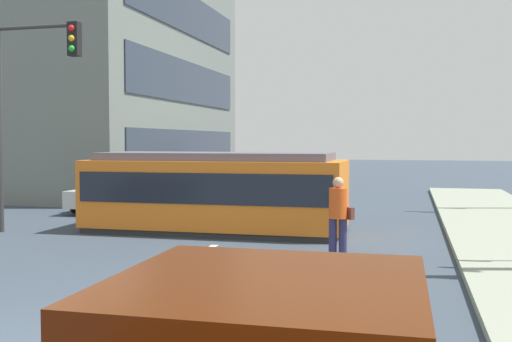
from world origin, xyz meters
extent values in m
plane|color=#384350|center=(0.00, 10.00, 0.00)|extent=(120.00, 120.00, 0.00)
cube|color=silver|center=(0.00, 2.00, 0.01)|extent=(0.16, 2.40, 0.01)
cube|color=silver|center=(0.00, 6.00, 0.01)|extent=(0.16, 2.40, 0.01)
cube|color=silver|center=(0.00, 15.23, 0.01)|extent=(0.16, 2.40, 0.01)
cube|color=silver|center=(0.00, 21.23, 0.01)|extent=(0.16, 2.40, 0.01)
cube|color=#2D3847|center=(-5.82, 21.07, 1.92)|extent=(0.06, 13.24, 1.92)
cube|color=#2D3847|center=(-5.82, 21.07, 5.12)|extent=(0.06, 13.24, 1.92)
cube|color=#2D3847|center=(-5.82, 21.07, 8.32)|extent=(0.06, 13.24, 1.92)
cube|color=orange|center=(-0.65, 9.23, 1.01)|extent=(6.75, 2.55, 1.73)
cube|color=#2D2D2D|center=(-0.65, 9.23, 0.07)|extent=(6.61, 2.43, 0.15)
cube|color=#5A5867|center=(-0.65, 9.23, 1.98)|extent=(6.07, 2.17, 0.20)
cube|color=#1E232D|center=(-0.65, 9.23, 1.22)|extent=(6.48, 2.59, 0.76)
cube|color=#B8B8BC|center=(-1.78, 18.59, 1.06)|extent=(2.55, 5.72, 1.52)
cube|color=black|center=(-1.75, 15.79, 1.29)|extent=(2.25, 0.14, 0.91)
cube|color=black|center=(-1.78, 18.59, 1.34)|extent=(2.59, 4.86, 0.61)
cylinder|color=black|center=(-1.76, 16.77, 0.45)|extent=(2.56, 0.92, 0.90)
cylinder|color=black|center=(-1.80, 20.41, 0.45)|extent=(2.56, 0.92, 0.90)
cylinder|color=#2D2A54|center=(2.82, 6.12, 0.42)|extent=(0.16, 0.16, 0.85)
cylinder|color=#2D2A54|center=(3.02, 6.12, 0.42)|extent=(0.16, 0.16, 0.85)
cylinder|color=#DF5019|center=(2.92, 6.12, 1.15)|extent=(0.36, 0.36, 0.60)
sphere|color=tan|center=(2.92, 6.12, 1.56)|extent=(0.22, 0.22, 0.22)
cube|color=brown|center=(3.14, 6.17, 0.95)|extent=(0.22, 0.21, 0.24)
cube|color=#4E1D05|center=(3.45, -2.25, 1.27)|extent=(1.92, 1.92, 0.55)
cube|color=silver|center=(-5.38, 13.23, 0.52)|extent=(1.89, 4.46, 0.55)
cube|color=black|center=(-5.38, 13.08, 0.99)|extent=(1.73, 2.46, 0.40)
cylinder|color=black|center=(-6.32, 14.56, 0.32)|extent=(0.22, 0.64, 0.64)
cylinder|color=black|center=(-4.46, 14.57, 0.32)|extent=(0.22, 0.64, 0.64)
cylinder|color=black|center=(-6.31, 11.89, 0.32)|extent=(0.22, 0.64, 0.64)
cylinder|color=black|center=(-4.45, 11.90, 0.32)|extent=(0.22, 0.64, 0.64)
cube|color=#B5B7D2|center=(-5.38, 19.60, 0.52)|extent=(1.75, 4.14, 0.55)
cube|color=black|center=(-5.38, 19.45, 0.99)|extent=(1.60, 2.28, 0.40)
cylinder|color=black|center=(-6.25, 20.84, 0.32)|extent=(0.22, 0.64, 0.64)
cylinder|color=black|center=(-4.52, 20.85, 0.32)|extent=(0.22, 0.64, 0.64)
cylinder|color=black|center=(-6.24, 18.35, 0.32)|extent=(0.22, 0.64, 0.64)
cylinder|color=black|center=(-4.51, 18.36, 0.32)|extent=(0.22, 0.64, 0.64)
cube|color=maroon|center=(-4.99, 26.41, 0.52)|extent=(1.91, 4.43, 0.55)
cube|color=black|center=(-4.99, 26.26, 0.99)|extent=(1.74, 2.44, 0.40)
cylinder|color=black|center=(-5.92, 27.75, 0.32)|extent=(0.22, 0.64, 0.64)
cylinder|color=black|center=(-4.04, 27.73, 0.32)|extent=(0.22, 0.64, 0.64)
cylinder|color=black|center=(-5.94, 25.09, 0.32)|extent=(0.22, 0.64, 0.64)
cylinder|color=black|center=(-4.06, 25.08, 0.32)|extent=(0.22, 0.64, 0.64)
cylinder|color=#333333|center=(-4.95, 7.76, 5.26)|extent=(2.22, 0.10, 0.10)
cube|color=black|center=(-3.84, 7.76, 4.91)|extent=(0.28, 0.24, 0.84)
sphere|color=red|center=(-3.84, 7.63, 5.16)|extent=(0.16, 0.16, 0.16)
sphere|color=gold|center=(-3.84, 7.63, 4.91)|extent=(0.16, 0.16, 0.16)
sphere|color=green|center=(-3.84, 7.63, 4.66)|extent=(0.16, 0.16, 0.16)
camera|label=1|loc=(4.29, -5.83, 2.39)|focal=42.43mm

